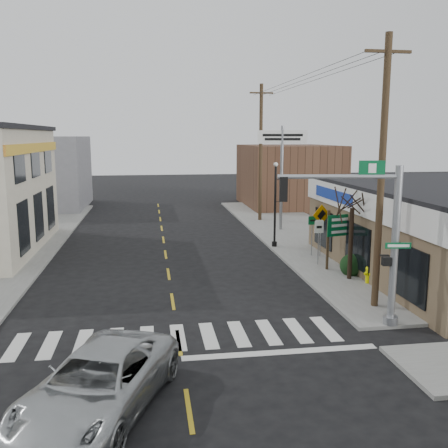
{
  "coord_description": "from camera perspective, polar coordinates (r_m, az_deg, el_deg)",
  "views": [
    {
      "loc": [
        -0.8,
        -14.91,
        6.43
      ],
      "look_at": [
        2.26,
        5.4,
        2.8
      ],
      "focal_mm": 40.0,
      "sensor_mm": 36.0,
      "label": 1
    }
  ],
  "objects": [
    {
      "name": "center_line",
      "position": [
        23.81,
        -6.36,
        -5.7
      ],
      "size": [
        0.12,
        56.0,
        0.01
      ],
      "primitive_type": "cube",
      "color": "gold",
      "rests_on": "ground"
    },
    {
      "name": "traffic_signal_pole",
      "position": [
        17.05,
        17.1,
        -0.56
      ],
      "size": [
        4.36,
        0.37,
        5.53
      ],
      "rotation": [
        0.0,
        0.0,
        -0.13
      ],
      "color": "gray",
      "rests_on": "sidewalk_right"
    },
    {
      "name": "utility_pole_far",
      "position": [
        37.65,
        4.21,
        8.26
      ],
      "size": [
        1.75,
        0.26,
        10.07
      ],
      "rotation": [
        0.0,
        0.0,
        0.01
      ],
      "color": "#423122",
      "rests_on": "sidewalk_right"
    },
    {
      "name": "ground",
      "position": [
        16.26,
        -5.19,
        -13.32
      ],
      "size": [
        140.0,
        140.0,
        0.0
      ],
      "primitive_type": "plane",
      "color": "black",
      "rests_on": "ground"
    },
    {
      "name": "utility_pole_near",
      "position": [
        18.92,
        17.57,
        5.74
      ],
      "size": [
        1.71,
        0.26,
        9.83
      ],
      "rotation": [
        0.0,
        0.0,
        0.02
      ],
      "color": "#4E3B21",
      "rests_on": "sidewalk_right"
    },
    {
      "name": "shrub_back",
      "position": [
        23.85,
        14.37,
        -4.61
      ],
      "size": [
        1.08,
        1.08,
        0.81
      ],
      "primitive_type": "ellipsoid",
      "color": "black",
      "rests_on": "sidewalk_right"
    },
    {
      "name": "lamp_post",
      "position": [
        28.62,
        5.99,
        2.98
      ],
      "size": [
        0.63,
        0.49,
        4.85
      ],
      "rotation": [
        0.0,
        0.0,
        -0.13
      ],
      "color": "black",
      "rests_on": "sidewalk_right"
    },
    {
      "name": "sidewalk_right",
      "position": [
        30.26,
        10.54,
        -2.3
      ],
      "size": [
        6.0,
        38.0,
        0.13
      ],
      "primitive_type": "cube",
      "color": "slate",
      "rests_on": "ground"
    },
    {
      "name": "crosswalk",
      "position": [
        16.62,
        -5.28,
        -12.76
      ],
      "size": [
        11.0,
        2.2,
        0.01
      ],
      "primitive_type": "cube",
      "color": "silver",
      "rests_on": "ground"
    },
    {
      "name": "suv",
      "position": [
        12.59,
        -14.14,
        -17.18
      ],
      "size": [
        4.23,
        5.85,
        1.48
      ],
      "primitive_type": "imported",
      "rotation": [
        0.0,
        0.0,
        -0.37
      ],
      "color": "#ACB0B2",
      "rests_on": "ground"
    },
    {
      "name": "bldg_distant_right",
      "position": [
        46.84,
        7.35,
        5.49
      ],
      "size": [
        8.0,
        10.0,
        5.6
      ],
      "primitive_type": "cube",
      "color": "brown",
      "rests_on": "ground"
    },
    {
      "name": "guide_sign",
      "position": [
        24.32,
        13.31,
        -0.8
      ],
      "size": [
        1.64,
        0.14,
        2.86
      ],
      "rotation": [
        0.0,
        0.0,
        0.25
      ],
      "color": "#43321F",
      "rests_on": "sidewalk_right"
    },
    {
      "name": "fire_hydrant",
      "position": [
        22.6,
        16.15,
        -5.49
      ],
      "size": [
        0.24,
        0.24,
        0.76
      ],
      "rotation": [
        0.0,
        0.0,
        0.16
      ],
      "color": "#D0D100",
      "rests_on": "sidewalk_right"
    },
    {
      "name": "dance_center_sign",
      "position": [
        33.83,
        6.65,
        8.16
      ],
      "size": [
        3.29,
        0.21,
        6.98
      ],
      "rotation": [
        0.0,
        0.0,
        -0.16
      ],
      "color": "gray",
      "rests_on": "sidewalk_right"
    },
    {
      "name": "shrub_front",
      "position": [
        21.13,
        19.93,
        -6.73
      ],
      "size": [
        1.14,
        1.14,
        0.86
      ],
      "primitive_type": "ellipsoid",
      "color": "#223A19",
      "rests_on": "sidewalk_right"
    },
    {
      "name": "ped_crossing_sign",
      "position": [
        26.64,
        11.04,
        0.33
      ],
      "size": [
        1.08,
        0.08,
        2.78
      ],
      "rotation": [
        0.0,
        0.0,
        0.31
      ],
      "color": "gray",
      "rests_on": "sidewalk_right"
    },
    {
      "name": "bare_tree",
      "position": [
        22.46,
        14.51,
        3.21
      ],
      "size": [
        2.39,
        2.39,
        4.78
      ],
      "rotation": [
        0.0,
        0.0,
        -0.29
      ],
      "color": "black",
      "rests_on": "sidewalk_right"
    },
    {
      "name": "bldg_distant_left",
      "position": [
        48.11,
        -20.89,
        5.52
      ],
      "size": [
        9.0,
        10.0,
        6.4
      ],
      "primitive_type": "cube",
      "color": "slate",
      "rests_on": "ground"
    }
  ]
}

